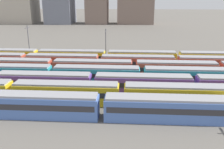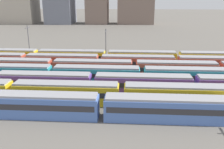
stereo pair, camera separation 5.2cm
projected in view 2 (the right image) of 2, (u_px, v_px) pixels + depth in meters
The scene contains 10 objects.
ground_plane at pixel (4, 81), 54.21m from camera, with size 600.00×600.00×0.00m, color #666059.
train_track_0 at pixel (40, 105), 37.96m from camera, with size 55.80×3.06×3.75m.
train_track_1 at pixel (178, 96), 41.55m from camera, with size 93.60×3.06×3.75m.
train_track_2 at pixel (143, 84), 46.84m from camera, with size 93.60×3.06×3.75m.
train_track_3 at pixel (97, 75), 52.37m from camera, with size 55.80×3.06×3.75m.
train_track_4 at pixel (134, 69), 56.82m from camera, with size 74.70×3.06×3.75m.
train_track_5 at pixel (176, 63), 61.11m from camera, with size 112.50×3.06×3.75m.
train_track_6 at pixel (107, 57), 67.16m from camera, with size 74.70×3.06×3.75m.
catenary_pole_1 at pixel (106, 44), 68.94m from camera, with size 0.24×3.20×9.16m.
catenary_pole_3 at pixel (29, 41), 70.03m from camera, with size 0.24×3.20×9.93m.
Camera 2 is at (26.79, -33.97, 17.84)m, focal length 39.99 mm.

